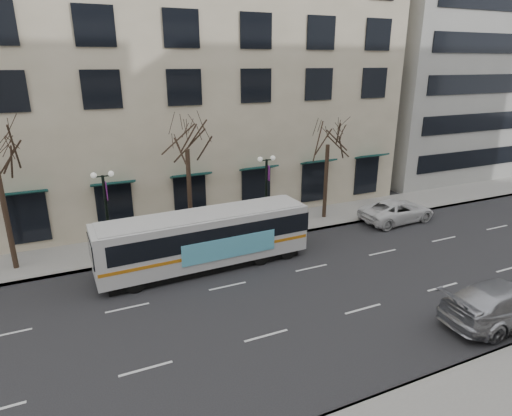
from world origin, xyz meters
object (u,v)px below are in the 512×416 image
tree_far_right (329,131)px  lamp_post_right (266,190)px  tree_far_mid (186,133)px  lamp_post_left (107,211)px  city_bus (206,238)px  white_pickup (397,211)px  silver_car (506,302)px

tree_far_right → lamp_post_right: (-4.99, -0.60, -3.48)m
tree_far_mid → lamp_post_right: bearing=-6.8°
tree_far_mid → lamp_post_left: (-4.99, -0.60, -3.96)m
lamp_post_right → city_bus: size_ratio=0.44×
tree_far_right → lamp_post_left: 15.40m
lamp_post_left → tree_far_mid: bearing=6.9°
city_bus → white_pickup: (14.73, 1.32, -0.95)m
tree_far_mid → tree_far_right: (10.00, -0.00, -0.48)m
lamp_post_left → white_pickup: lamp_post_left is taller
tree_far_mid → tree_far_right: bearing=-0.0°
tree_far_mid → silver_car: tree_far_mid is taller
tree_far_right → lamp_post_left: tree_far_right is taller
lamp_post_left → lamp_post_right: bearing=0.0°
lamp_post_left → city_bus: lamp_post_left is taller
tree_far_mid → lamp_post_right: 6.41m
tree_far_mid → city_bus: 6.49m
tree_far_right → white_pickup: bearing=-30.2°
tree_far_right → lamp_post_left: (-14.99, -0.60, -3.48)m
lamp_post_left → silver_car: size_ratio=0.83×
tree_far_mid → tree_far_right: size_ratio=1.06×
silver_car → lamp_post_right: bearing=22.5°
lamp_post_right → white_pickup: lamp_post_right is taller
lamp_post_left → white_pickup: (19.46, -2.00, -2.16)m
lamp_post_right → city_bus: 6.34m
tree_far_mid → lamp_post_left: size_ratio=1.64×
city_bus → tree_far_mid: bearing=84.3°
tree_far_right → white_pickup: (4.47, -2.60, -5.64)m
silver_car → white_pickup: bearing=-18.1°
city_bus → silver_car: (10.36, -10.47, -0.83)m
tree_far_right → lamp_post_right: 6.11m
tree_far_mid → silver_car: (10.10, -14.39, -6.00)m
tree_far_right → city_bus: bearing=-159.1°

